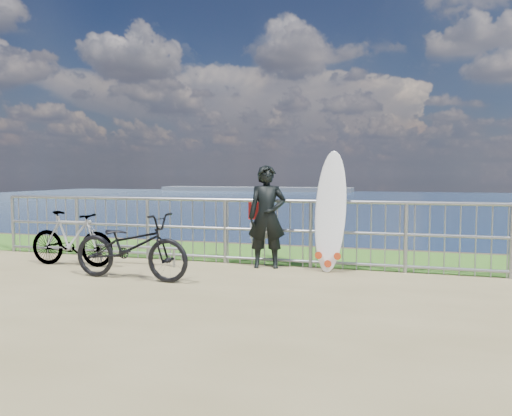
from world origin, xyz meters
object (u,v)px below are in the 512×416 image
(surfboard, at_px, (330,215))
(bicycle_near, at_px, (131,246))
(bicycle_far, at_px, (72,239))
(surfer, at_px, (267,217))

(surfboard, bearing_deg, bicycle_near, -151.06)
(bicycle_near, relative_size, bicycle_far, 1.21)
(surfer, height_order, surfboard, surfboard)
(bicycle_near, bearing_deg, surfboard, -58.61)
(surfer, relative_size, surfboard, 0.87)
(bicycle_far, bearing_deg, bicycle_near, -116.18)
(surfer, distance_m, bicycle_near, 2.25)
(bicycle_near, distance_m, bicycle_far, 1.66)
(surfboard, xyz_separation_m, bicycle_far, (-4.23, -0.83, -0.43))
(surfboard, relative_size, bicycle_far, 1.26)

